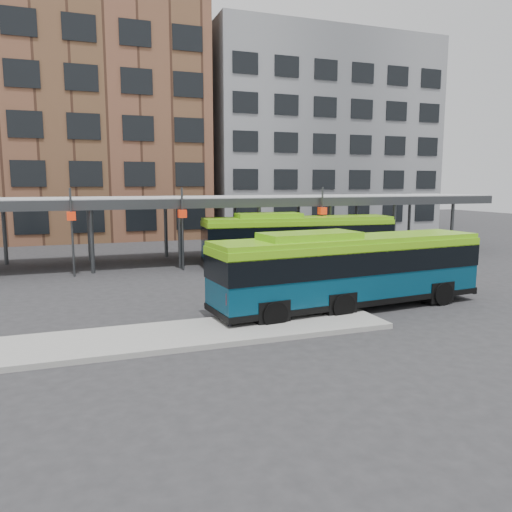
# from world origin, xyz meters

# --- Properties ---
(ground) EXTENTS (120.00, 120.00, 0.00)m
(ground) POSITION_xyz_m (0.00, 0.00, 0.00)
(ground) COLOR #28282B
(ground) RESTS_ON ground
(boarding_island) EXTENTS (14.00, 3.00, 0.18)m
(boarding_island) POSITION_xyz_m (-5.50, -3.00, 0.09)
(boarding_island) COLOR gray
(boarding_island) RESTS_ON ground
(canopy) EXTENTS (40.00, 6.53, 4.80)m
(canopy) POSITION_xyz_m (-0.06, 12.87, 3.91)
(canopy) COLOR #999B9E
(canopy) RESTS_ON ground
(building_brick) EXTENTS (26.00, 14.00, 22.00)m
(building_brick) POSITION_xyz_m (-10.00, 32.00, 11.00)
(building_brick) COLOR brown
(building_brick) RESTS_ON ground
(building_grey) EXTENTS (24.00, 14.00, 20.00)m
(building_grey) POSITION_xyz_m (16.00, 32.00, 10.00)
(building_grey) COLOR slate
(building_grey) RESTS_ON ground
(bus_front) EXTENTS (11.75, 3.52, 3.19)m
(bus_front) POSITION_xyz_m (1.48, -1.47, 1.66)
(bus_front) COLOR #07354D
(bus_front) RESTS_ON ground
(bus_rear) EXTENTS (11.97, 3.42, 3.26)m
(bus_rear) POSITION_xyz_m (4.09, 9.19, 1.70)
(bus_rear) COLOR #07354D
(bus_rear) RESTS_ON ground
(pedestrian) EXTENTS (0.62, 0.67, 1.54)m
(pedestrian) POSITION_xyz_m (-3.88, -2.75, 0.96)
(pedestrian) COLOR black
(pedestrian) RESTS_ON boarding_island
(bike_rack) EXTENTS (5.37, 1.69, 1.02)m
(bike_rack) POSITION_xyz_m (13.02, 12.04, 0.48)
(bike_rack) COLOR slate
(bike_rack) RESTS_ON ground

